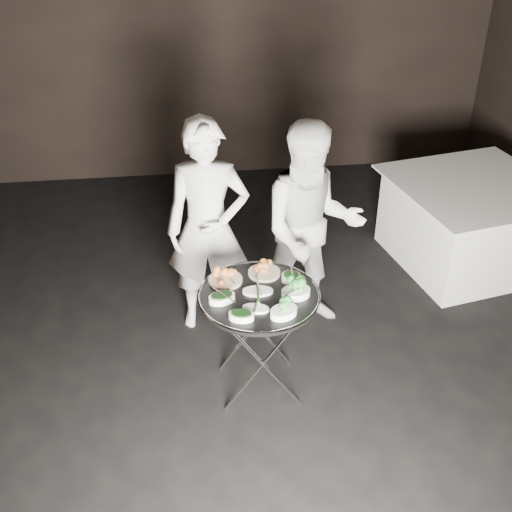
{
  "coord_description": "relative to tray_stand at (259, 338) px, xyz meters",
  "views": [
    {
      "loc": [
        -0.3,
        -3.16,
        3.09
      ],
      "look_at": [
        0.11,
        0.18,
        0.95
      ],
      "focal_mm": 45.0,
      "sensor_mm": 36.0,
      "label": 1
    }
  ],
  "objects": [
    {
      "name": "asparagus_plate_b",
      "position": [
        -0.04,
        -0.15,
        0.36
      ],
      "size": [
        0.18,
        0.13,
        0.03
      ],
      "rotation": [
        0.0,
        0.0,
        -0.3
      ],
      "color": "white",
      "rests_on": "serving_tray"
    },
    {
      "name": "asparagus_plate_a",
      "position": [
        -0.01,
        0.02,
        0.36
      ],
      "size": [
        0.2,
        0.12,
        0.04
      ],
      "rotation": [
        0.0,
        0.0,
        -0.08
      ],
      "color": "white",
      "rests_on": "serving_tray"
    },
    {
      "name": "spinach_bowl_a",
      "position": [
        -0.23,
        -0.04,
        0.38
      ],
      "size": [
        0.19,
        0.14,
        0.07
      ],
      "rotation": [
        0.0,
        0.0,
        0.25
      ],
      "color": "white",
      "rests_on": "serving_tray"
    },
    {
      "name": "dining_table",
      "position": [
        2.0,
        1.36,
        -0.05
      ],
      "size": [
        1.29,
        1.29,
        0.74
      ],
      "rotation": [
        0.0,
        0.0,
        0.2
      ],
      "color": "white",
      "rests_on": "floor"
    },
    {
      "name": "wall_back",
      "position": [
        -0.11,
        3.49,
        1.08
      ],
      "size": [
        6.0,
        0.05,
        3.0
      ],
      "primitive_type": "cube",
      "color": "black",
      "rests_on": "floor"
    },
    {
      "name": "potato_plate_b",
      "position": [
        0.06,
        0.22,
        0.38
      ],
      "size": [
        0.21,
        0.21,
        0.08
      ],
      "rotation": [
        0.0,
        0.0,
        0.13
      ],
      "color": "beige",
      "rests_on": "serving_tray"
    },
    {
      "name": "tray_stand",
      "position": [
        0.0,
        0.0,
        0.0
      ],
      "size": [
        0.51,
        0.43,
        0.74
      ],
      "rotation": [
        0.0,
        0.0,
        -0.11
      ],
      "color": "silver",
      "rests_on": "floor"
    },
    {
      "name": "floor",
      "position": [
        -0.11,
        -0.03,
        -0.44
      ],
      "size": [
        6.0,
        7.0,
        0.05
      ],
      "primitive_type": "cube",
      "color": "black",
      "rests_on": "ground"
    },
    {
      "name": "waiter_right",
      "position": [
        0.46,
        0.69,
        0.38
      ],
      "size": [
        0.78,
        0.61,
        1.6
      ],
      "primitive_type": "imported",
      "rotation": [
        0.0,
        0.0,
        0.0
      ],
      "color": "silver",
      "rests_on": "floor"
    },
    {
      "name": "serving_tray",
      "position": [
        0.0,
        0.0,
        0.33
      ],
      "size": [
        0.76,
        0.76,
        0.04
      ],
      "color": "black",
      "rests_on": "tray_stand"
    },
    {
      "name": "potato_plate_a",
      "position": [
        -0.19,
        0.17,
        0.38
      ],
      "size": [
        0.22,
        0.22,
        0.08
      ],
      "rotation": [
        0.0,
        0.0,
        -0.12
      ],
      "color": "beige",
      "rests_on": "serving_tray"
    },
    {
      "name": "spinach_bowl_b",
      "position": [
        -0.13,
        -0.23,
        0.37
      ],
      "size": [
        0.17,
        0.13,
        0.06
      ],
      "rotation": [
        0.0,
        0.0,
        -0.24
      ],
      "color": "white",
      "rests_on": "serving_tray"
    },
    {
      "name": "broccoli_bowl_b",
      "position": [
        0.12,
        -0.22,
        0.38
      ],
      "size": [
        0.21,
        0.18,
        0.07
      ],
      "rotation": [
        0.0,
        0.0,
        0.43
      ],
      "color": "white",
      "rests_on": "serving_tray"
    },
    {
      "name": "waiter_left",
      "position": [
        -0.27,
        0.76,
        0.4
      ],
      "size": [
        0.62,
        0.44,
        1.63
      ],
      "primitive_type": "imported",
      "rotation": [
        0.0,
        0.0,
        -0.08
      ],
      "color": "silver",
      "rests_on": "floor"
    },
    {
      "name": "broccoli_bowl_a",
      "position": [
        0.22,
        -0.04,
        0.38
      ],
      "size": [
        0.2,
        0.16,
        0.08
      ],
      "rotation": [
        0.0,
        0.0,
        0.18
      ],
      "color": "white",
      "rests_on": "serving_tray"
    },
    {
      "name": "serving_utensils",
      "position": [
        0.02,
        0.07,
        0.4
      ],
      "size": [
        0.59,
        0.42,
        0.01
      ],
      "color": "silver",
      "rests_on": "serving_tray"
    },
    {
      "name": "greens_bowl",
      "position": [
        0.22,
        0.12,
        0.38
      ],
      "size": [
        0.12,
        0.12,
        0.07
      ],
      "rotation": [
        0.0,
        0.0,
        -0.32
      ],
      "color": "white",
      "rests_on": "serving_tray"
    }
  ]
}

